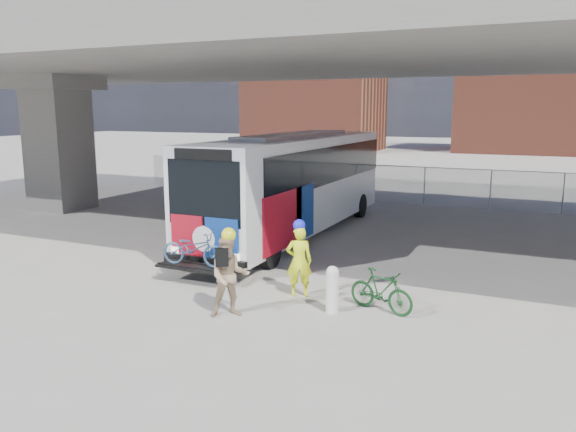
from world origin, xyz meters
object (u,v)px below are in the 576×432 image
Objects in this scene: bus at (295,177)px; bike_parked at (381,291)px; bollard at (332,288)px; cyclist_tan at (229,275)px; cyclist_hivis at (299,259)px.

bus is 7.96× the size of bike_parked.
bollard is 1.12m from bike_parked.
bus is 8.57m from cyclist_tan.
bollard is (4.05, -7.09, -1.53)m from bus.
bollard is 0.54× the size of cyclist_tan.
bus is at bearing -89.77° from cyclist_hivis.
cyclist_hivis reaches higher than bollard.
bollard is 0.67× the size of bike_parked.
bus is at bearing 119.76° from bollard.
cyclist_hivis is (2.90, -6.32, -1.18)m from bus.
bus is 8.31m from bollard.
bus reaches higher than bike_parked.
cyclist_hivis reaches higher than bike_parked.
cyclist_tan is 1.23× the size of bike_parked.
bollard is at bearing -5.25° from cyclist_tan.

